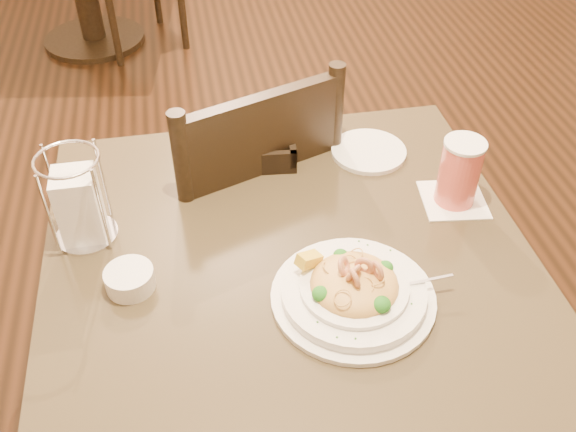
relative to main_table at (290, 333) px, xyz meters
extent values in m
cylinder|color=black|center=(0.00, 0.00, -0.13)|extent=(0.12, 0.12, 0.67)
cube|color=#4D412B|center=(0.00, 0.00, 0.21)|extent=(0.90, 0.90, 0.03)
cylinder|color=black|center=(-0.59, 2.50, -0.48)|extent=(0.52, 0.52, 0.03)
cube|color=black|center=(-0.07, 0.44, -0.05)|extent=(0.54, 0.54, 0.04)
cylinder|color=black|center=(0.04, 0.67, -0.28)|extent=(0.04, 0.04, 0.43)
cylinder|color=black|center=(-0.30, 0.54, -0.28)|extent=(0.04, 0.04, 0.43)
cylinder|color=black|center=(0.16, 0.33, -0.28)|extent=(0.04, 0.04, 0.43)
cylinder|color=black|center=(-0.18, 0.20, -0.28)|extent=(0.04, 0.04, 0.43)
cylinder|color=black|center=(0.16, 0.33, 0.20)|extent=(0.04, 0.04, 0.46)
cylinder|color=black|center=(-0.18, 0.20, 0.20)|extent=(0.04, 0.04, 0.46)
cube|color=black|center=(-0.01, 0.27, 0.30)|extent=(0.35, 0.15, 0.22)
cylinder|color=black|center=(-0.12, 2.33, -0.28)|extent=(0.04, 0.04, 0.43)
cylinder|color=black|center=(-0.45, 2.21, -0.28)|extent=(0.04, 0.04, 0.43)
cylinder|color=white|center=(0.09, -0.13, 0.23)|extent=(0.28, 0.28, 0.01)
cylinder|color=white|center=(0.09, -0.13, 0.25)|extent=(0.25, 0.25, 0.02)
cylinder|color=white|center=(0.09, -0.13, 0.26)|extent=(0.19, 0.19, 0.01)
ellipsoid|color=tan|center=(0.09, -0.13, 0.27)|extent=(0.15, 0.15, 0.05)
cube|color=gold|center=(0.02, -0.07, 0.28)|extent=(0.05, 0.05, 0.04)
cube|color=silver|center=(0.21, -0.13, 0.26)|extent=(0.11, 0.01, 0.01)
cube|color=silver|center=(0.15, -0.13, 0.26)|extent=(0.03, 0.02, 0.00)
torus|color=tan|center=(0.11, -0.11, 0.27)|extent=(0.04, 0.05, 0.01)
torus|color=tan|center=(0.09, -0.10, 0.27)|extent=(0.03, 0.02, 0.02)
torus|color=tan|center=(0.05, -0.10, 0.28)|extent=(0.04, 0.05, 0.04)
torus|color=tan|center=(0.10, -0.08, 0.28)|extent=(0.04, 0.05, 0.04)
torus|color=tan|center=(0.09, -0.13, 0.28)|extent=(0.05, 0.05, 0.02)
torus|color=tan|center=(0.05, -0.17, 0.29)|extent=(0.04, 0.04, 0.02)
torus|color=tan|center=(0.09, -0.14, 0.28)|extent=(0.04, 0.03, 0.02)
torus|color=tan|center=(0.12, -0.15, 0.29)|extent=(0.04, 0.04, 0.02)
torus|color=tan|center=(0.09, -0.09, 0.27)|extent=(0.04, 0.03, 0.03)
torus|color=tan|center=(0.06, -0.16, 0.28)|extent=(0.03, 0.03, 0.02)
torus|color=tan|center=(0.06, -0.10, 0.28)|extent=(0.03, 0.03, 0.01)
torus|color=tan|center=(0.09, -0.10, 0.29)|extent=(0.04, 0.04, 0.01)
torus|color=tan|center=(0.08, -0.11, 0.28)|extent=(0.04, 0.04, 0.02)
torus|color=tan|center=(0.09, -0.11, 0.28)|extent=(0.04, 0.03, 0.03)
torus|color=tan|center=(0.09, -0.15, 0.28)|extent=(0.05, 0.05, 0.02)
torus|color=tan|center=(0.09, -0.15, 0.29)|extent=(0.05, 0.05, 0.02)
torus|color=tan|center=(0.08, -0.10, 0.29)|extent=(0.05, 0.03, 0.04)
torus|color=tan|center=(0.12, -0.13, 0.30)|extent=(0.03, 0.04, 0.04)
torus|color=tan|center=(0.07, -0.11, 0.30)|extent=(0.04, 0.04, 0.04)
torus|color=tan|center=(0.10, -0.12, 0.30)|extent=(0.04, 0.03, 0.04)
torus|color=tan|center=(0.08, -0.13, 0.30)|extent=(0.04, 0.04, 0.04)
torus|color=tan|center=(0.08, -0.14, 0.30)|extent=(0.03, 0.04, 0.04)
ellipsoid|color=#185714|center=(0.15, -0.10, 0.28)|extent=(0.03, 0.03, 0.02)
ellipsoid|color=#185714|center=(0.08, -0.06, 0.28)|extent=(0.03, 0.03, 0.02)
ellipsoid|color=#185714|center=(0.03, -0.14, 0.28)|extent=(0.03, 0.03, 0.02)
ellipsoid|color=#185714|center=(0.12, -0.18, 0.28)|extent=(0.03, 0.03, 0.02)
cube|color=#266619|center=(0.17, -0.18, 0.26)|extent=(0.00, 0.00, 0.00)
cube|color=#266619|center=(0.06, -0.23, 0.26)|extent=(0.00, 0.00, 0.00)
cube|color=#266619|center=(0.09, -0.03, 0.26)|extent=(0.00, 0.00, 0.00)
cube|color=#266619|center=(0.03, -0.05, 0.26)|extent=(0.00, 0.00, 0.00)
cube|color=#266619|center=(0.01, -0.06, 0.26)|extent=(0.00, 0.00, 0.00)
cube|color=#266619|center=(0.13, -0.02, 0.26)|extent=(0.00, 0.00, 0.00)
cube|color=#266619|center=(0.18, -0.05, 0.26)|extent=(0.00, 0.00, 0.00)
cube|color=#266619|center=(0.01, -0.19, 0.26)|extent=(0.00, 0.00, 0.00)
cube|color=#266619|center=(0.14, -0.03, 0.26)|extent=(0.00, 0.00, 0.00)
cube|color=#266619|center=(0.03, -0.22, 0.26)|extent=(0.00, 0.00, 0.00)
cube|color=white|center=(0.36, 0.10, 0.23)|extent=(0.14, 0.14, 0.00)
cylinder|color=#E55D50|center=(0.36, 0.10, 0.30)|extent=(0.08, 0.08, 0.14)
cylinder|color=white|center=(0.36, 0.10, 0.37)|extent=(0.08, 0.08, 0.01)
cube|color=black|center=(-0.03, 0.33, 0.24)|extent=(0.21, 0.17, 0.01)
cube|color=black|center=(0.06, 0.32, 0.26)|extent=(0.03, 0.16, 0.04)
cube|color=black|center=(-0.12, 0.34, 0.26)|extent=(0.03, 0.16, 0.04)
cube|color=black|center=(-0.02, 0.40, 0.26)|extent=(0.19, 0.03, 0.04)
cube|color=black|center=(-0.03, 0.26, 0.26)|extent=(0.19, 0.03, 0.04)
cylinder|color=silver|center=(-0.37, 0.12, 0.23)|extent=(0.12, 0.12, 0.01)
torus|color=silver|center=(-0.37, 0.12, 0.41)|extent=(0.12, 0.12, 0.01)
cube|color=white|center=(-0.37, 0.12, 0.31)|extent=(0.08, 0.08, 0.14)
cylinder|color=silver|center=(-0.42, 0.08, 0.32)|extent=(0.01, 0.01, 0.18)
cylinder|color=silver|center=(-0.33, 0.08, 0.32)|extent=(0.01, 0.01, 0.18)
cylinder|color=silver|center=(-0.42, 0.17, 0.32)|extent=(0.01, 0.01, 0.18)
cylinder|color=silver|center=(-0.33, 0.17, 0.32)|extent=(0.01, 0.01, 0.18)
cylinder|color=white|center=(0.23, 0.28, 0.23)|extent=(0.21, 0.21, 0.01)
cylinder|color=white|center=(-0.29, -0.03, 0.25)|extent=(0.09, 0.09, 0.04)
camera|label=1|loc=(-0.16, -0.83, 1.07)|focal=40.00mm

